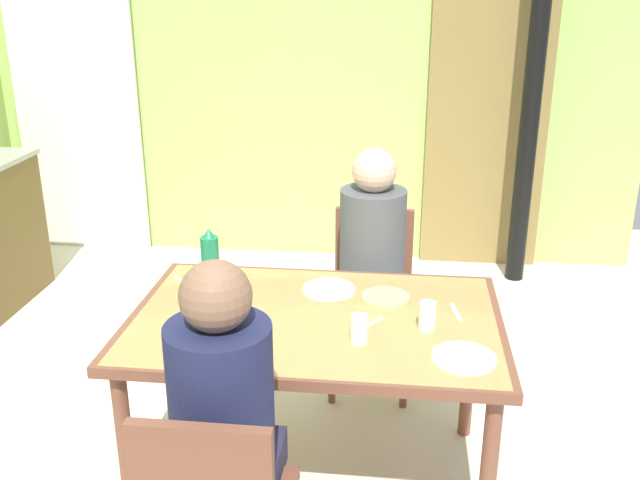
% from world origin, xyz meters
% --- Properties ---
extents(ground_plane, '(6.61, 6.61, 0.00)m').
position_xyz_m(ground_plane, '(0.00, 0.00, 0.00)').
color(ground_plane, silver).
extents(wall_back, '(4.63, 0.10, 2.90)m').
position_xyz_m(wall_back, '(0.00, 2.54, 1.45)').
color(wall_back, '#A8D167').
rests_on(wall_back, ground_plane).
extents(door_wooden, '(0.80, 0.05, 2.00)m').
position_xyz_m(door_wooden, '(1.26, 2.46, 1.00)').
color(door_wooden, olive).
rests_on(door_wooden, ground_plane).
extents(stove_pipe_column, '(0.12, 0.12, 2.90)m').
position_xyz_m(stove_pipe_column, '(1.50, 2.19, 1.45)').
color(stove_pipe_column, black).
rests_on(stove_pipe_column, ground_plane).
extents(curtain_panel, '(0.90, 0.03, 2.43)m').
position_xyz_m(curtain_panel, '(-1.59, 2.44, 1.22)').
color(curtain_panel, white).
rests_on(curtain_panel, ground_plane).
extents(dining_table, '(1.38, 0.91, 0.73)m').
position_xyz_m(dining_table, '(0.41, -0.02, 0.66)').
color(dining_table, brown).
rests_on(dining_table, ground_plane).
extents(chair_far_diner, '(0.40, 0.40, 0.87)m').
position_xyz_m(chair_far_diner, '(0.59, 0.79, 0.50)').
color(chair_far_diner, brown).
rests_on(chair_far_diner, ground_plane).
extents(person_near_diner, '(0.30, 0.37, 0.77)m').
position_xyz_m(person_near_diner, '(0.23, -0.68, 0.78)').
color(person_near_diner, '#26253E').
rests_on(person_near_diner, ground_plane).
extents(person_far_diner, '(0.30, 0.37, 0.77)m').
position_xyz_m(person_far_diner, '(0.59, 0.65, 0.78)').
color(person_far_diner, '#465359').
rests_on(person_far_diner, ground_plane).
extents(water_bottle_green_near, '(0.07, 0.07, 0.31)m').
position_xyz_m(water_bottle_green_near, '(0.00, 0.05, 0.88)').
color(water_bottle_green_near, '#1C7A50').
rests_on(water_bottle_green_near, dining_table).
extents(serving_bowl_center, '(0.17, 0.17, 0.05)m').
position_xyz_m(serving_bowl_center, '(0.08, -0.10, 0.76)').
color(serving_bowl_center, silver).
rests_on(serving_bowl_center, dining_table).
extents(dinner_plate_near_left, '(0.22, 0.22, 0.01)m').
position_xyz_m(dinner_plate_near_left, '(0.94, -0.27, 0.74)').
color(dinner_plate_near_left, white).
rests_on(dinner_plate_near_left, dining_table).
extents(dinner_plate_near_right, '(0.21, 0.21, 0.01)m').
position_xyz_m(dinner_plate_near_right, '(0.44, 0.22, 0.74)').
color(dinner_plate_near_right, white).
rests_on(dinner_plate_near_right, dining_table).
extents(drinking_glass_by_near_diner, '(0.06, 0.06, 0.11)m').
position_xyz_m(drinking_glass_by_near_diner, '(0.82, -0.07, 0.78)').
color(drinking_glass_by_near_diner, silver).
rests_on(drinking_glass_by_near_diner, dining_table).
extents(drinking_glass_by_far_diner, '(0.06, 0.06, 0.10)m').
position_xyz_m(drinking_glass_by_far_diner, '(0.58, -0.19, 0.78)').
color(drinking_glass_by_far_diner, silver).
rests_on(drinking_glass_by_far_diner, dining_table).
extents(bread_plate_sliced, '(0.19, 0.19, 0.02)m').
position_xyz_m(bread_plate_sliced, '(0.66, 0.16, 0.74)').
color(bread_plate_sliced, '#DBB77A').
rests_on(bread_plate_sliced, dining_table).
extents(cutlery_knife_near, '(0.13, 0.10, 0.00)m').
position_xyz_m(cutlery_knife_near, '(-0.17, 0.25, 0.73)').
color(cutlery_knife_near, silver).
rests_on(cutlery_knife_near, dining_table).
extents(cutlery_fork_near, '(0.10, 0.13, 0.00)m').
position_xyz_m(cutlery_fork_near, '(0.62, -0.06, 0.73)').
color(cutlery_fork_near, silver).
rests_on(cutlery_fork_near, dining_table).
extents(cutlery_knife_far, '(0.04, 0.15, 0.00)m').
position_xyz_m(cutlery_knife_far, '(0.93, 0.08, 0.73)').
color(cutlery_knife_far, silver).
rests_on(cutlery_knife_far, dining_table).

